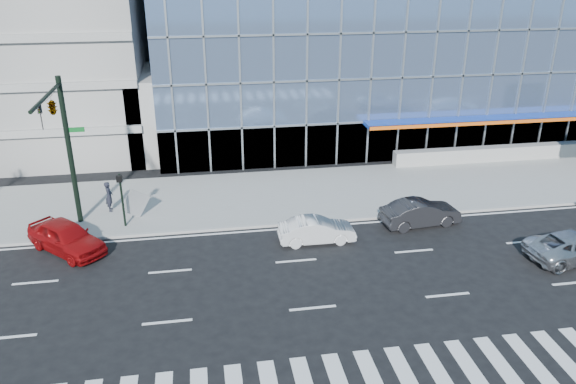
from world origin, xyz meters
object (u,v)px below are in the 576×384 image
ped_signal_post (121,192)px  white_sedan (317,230)px  red_sedan (66,237)px  dark_sedan (421,213)px  tilted_panel (135,203)px  traffic_signal (58,122)px  pedestrian (109,196)px  silver_suv (576,246)px

ped_signal_post → white_sedan: ped_signal_post is taller
ped_signal_post → red_sedan: 3.60m
dark_sedan → ped_signal_post: bearing=75.7°
red_sedan → tilted_panel: 4.35m
red_sedan → tilted_panel: bearing=-1.2°
traffic_signal → pedestrian: 5.94m
ped_signal_post → white_sedan: (9.89, -3.14, -1.49)m
tilted_panel → white_sedan: bearing=-53.6°
white_sedan → pedestrian: pedestrian is taller
traffic_signal → ped_signal_post: size_ratio=2.67×
silver_suv → white_sedan: size_ratio=1.25×
traffic_signal → pedestrian: bearing=60.4°
silver_suv → tilted_panel: 22.75m
dark_sedan → red_sedan: (-18.47, 0.05, 0.06)m
pedestrian → silver_suv: bearing=-119.4°
pedestrian → dark_sedan: bearing=-112.1°
ped_signal_post → white_sedan: size_ratio=0.76×
ped_signal_post → dark_sedan: size_ratio=0.69×
traffic_signal → dark_sedan: 19.26m
white_sedan → tilted_panel: bearing=66.7°
traffic_signal → tilted_panel: traffic_signal is taller
white_sedan → red_sedan: (-12.47, 1.04, 0.13)m
silver_suv → white_sedan: 12.59m
silver_suv → white_sedan: silver_suv is taller
ped_signal_post → pedestrian: ped_signal_post is taller
ped_signal_post → red_sedan: (-2.58, -2.11, -1.36)m
dark_sedan → pedestrian: (-16.92, 4.37, 0.31)m
pedestrian → tilted_panel: size_ratio=1.35×
white_sedan → tilted_panel: (-9.35, 4.05, 0.41)m
tilted_panel → silver_suv: bearing=-50.4°
red_sedan → pedestrian: bearing=25.0°
traffic_signal → dark_sedan: (18.39, -1.78, -5.45)m
dark_sedan → traffic_signal: bearing=77.9°
traffic_signal → tilted_panel: bearing=22.9°
ped_signal_post → silver_suv: ped_signal_post is taller
ped_signal_post → red_sedan: size_ratio=0.65×
silver_suv → pedestrian: pedestrian is taller
traffic_signal → tilted_panel: 6.08m
ped_signal_post → pedestrian: (-1.03, 2.22, -1.11)m
traffic_signal → white_sedan: bearing=-12.6°
ped_signal_post → pedestrian: 2.68m
traffic_signal → ped_signal_post: 4.75m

